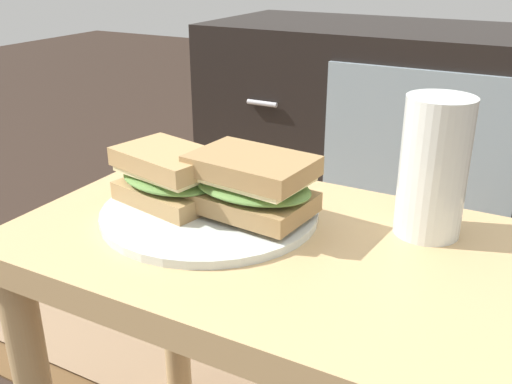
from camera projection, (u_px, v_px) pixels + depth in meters
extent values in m
cube|color=tan|center=(264.00, 249.00, 0.65)|extent=(0.56, 0.36, 0.04)
cylinder|color=tan|center=(174.00, 300.00, 0.97)|extent=(0.04, 0.04, 0.43)
cube|color=black|center=(390.00, 139.00, 1.54)|extent=(0.96, 0.44, 0.58)
cube|color=#8C9EA8|center=(414.00, 169.00, 1.30)|extent=(0.43, 0.01, 0.44)
cylinder|color=silver|center=(262.00, 103.00, 1.42)|extent=(0.08, 0.01, 0.01)
cylinder|color=silver|center=(262.00, 186.00, 1.51)|extent=(0.08, 0.01, 0.01)
cube|color=brown|center=(200.00, 306.00, 1.32)|extent=(1.28, 0.75, 0.01)
cube|color=#937556|center=(200.00, 304.00, 1.32)|extent=(1.05, 0.62, 0.00)
cylinder|color=silver|center=(210.00, 212.00, 0.69)|extent=(0.26, 0.26, 0.01)
cube|color=tan|center=(170.00, 193.00, 0.71)|extent=(0.14, 0.11, 0.02)
ellipsoid|color=#608C42|center=(169.00, 178.00, 0.70)|extent=(0.15, 0.11, 0.02)
cube|color=beige|center=(168.00, 170.00, 0.69)|extent=(0.13, 0.10, 0.01)
cube|color=tan|center=(168.00, 159.00, 0.69)|extent=(0.14, 0.11, 0.02)
cube|color=#9E7A4C|center=(252.00, 201.00, 0.67)|extent=(0.14, 0.10, 0.02)
ellipsoid|color=#608C42|center=(252.00, 186.00, 0.66)|extent=(0.15, 0.11, 0.02)
cube|color=beige|center=(252.00, 177.00, 0.65)|extent=(0.13, 0.10, 0.01)
cube|color=#9E7A4C|center=(252.00, 165.00, 0.65)|extent=(0.14, 0.10, 0.02)
cylinder|color=silver|center=(434.00, 168.00, 0.62)|extent=(0.07, 0.07, 0.16)
cylinder|color=orange|center=(432.00, 178.00, 0.63)|extent=(0.07, 0.07, 0.12)
cylinder|color=white|center=(440.00, 118.00, 0.60)|extent=(0.07, 0.07, 0.01)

